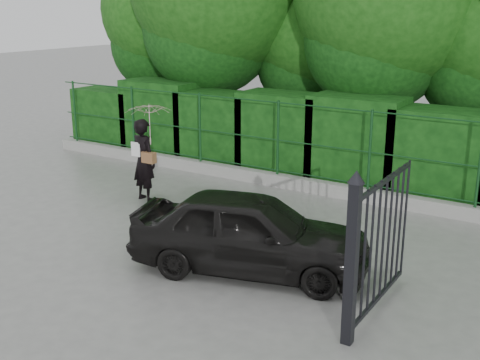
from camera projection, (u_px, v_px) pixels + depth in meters
The scene contains 7 objects.
ground at pixel (142, 242), 11.25m from camera, with size 80.00×80.00×0.00m, color gray.
kerb at pixel (263, 178), 14.85m from camera, with size 14.00×0.25×0.30m, color #9E9E99.
fence at pixel (271, 137), 14.44m from camera, with size 14.13×0.06×1.80m.
hedge at pixel (285, 136), 15.39m from camera, with size 14.20×1.20×2.20m.
gate at pixel (365, 247), 7.97m from camera, with size 0.22×2.33×2.36m.
woman at pixel (147, 138), 13.23m from camera, with size 1.03×1.02×2.21m.
car at pixel (250, 232), 9.89m from camera, with size 1.59×3.96×1.35m, color black.
Camera 1 is at (7.14, -7.86, 4.30)m, focal length 45.00 mm.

